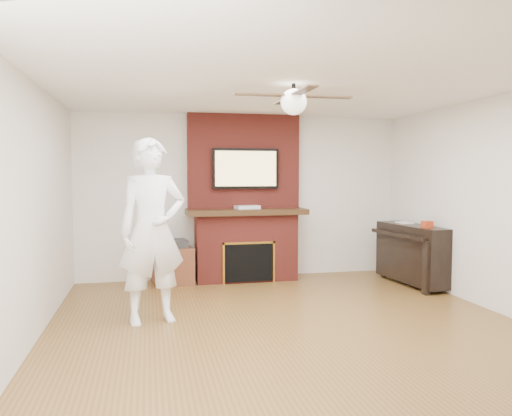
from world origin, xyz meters
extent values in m
cube|color=brown|center=(0.00, 0.00, -0.09)|extent=(5.36, 5.86, 0.18)
cube|color=white|center=(0.00, 0.00, 2.59)|extent=(5.36, 5.86, 0.18)
cube|color=silver|center=(0.00, 2.84, 1.25)|extent=(5.36, 0.18, 2.50)
cube|color=silver|center=(0.00, -2.84, 1.25)|extent=(5.36, 0.18, 2.50)
cube|color=silver|center=(-2.59, 0.00, 1.25)|extent=(0.18, 5.86, 2.50)
cube|color=maroon|center=(0.00, 2.50, 0.50)|extent=(1.50, 0.50, 1.00)
cube|color=black|center=(0.00, 2.47, 1.04)|extent=(1.78, 0.64, 0.08)
cube|color=maroon|center=(0.00, 2.65, 1.79)|extent=(1.70, 0.20, 1.42)
cube|color=black|center=(0.00, 2.25, 0.31)|extent=(0.70, 0.06, 0.55)
cube|color=#BF8C2D|center=(0.00, 2.24, 0.60)|extent=(0.78, 0.02, 0.03)
cube|color=#BF8C2D|center=(-0.38, 2.24, 0.31)|extent=(0.03, 0.02, 0.61)
cube|color=#BF8C2D|center=(0.38, 2.24, 0.31)|extent=(0.03, 0.02, 0.61)
cube|color=black|center=(0.00, 2.50, 1.68)|extent=(1.00, 0.07, 0.60)
cube|color=#F2CE80|center=(0.00, 2.47, 1.68)|extent=(0.92, 0.01, 0.52)
cylinder|color=black|center=(0.00, 0.00, 2.43)|extent=(0.04, 0.04, 0.14)
sphere|color=white|center=(0.00, 0.00, 2.32)|extent=(0.26, 0.26, 0.26)
cube|color=black|center=(0.33, 0.00, 2.38)|extent=(0.55, 0.11, 0.01)
cube|color=black|center=(0.00, 0.33, 2.38)|extent=(0.11, 0.55, 0.01)
cube|color=black|center=(-0.33, 0.00, 2.38)|extent=(0.55, 0.11, 0.01)
cube|color=black|center=(0.00, -0.33, 2.38)|extent=(0.11, 0.55, 0.01)
imported|color=white|center=(-1.39, 0.60, 0.99)|extent=(0.83, 0.66, 1.99)
cube|color=#5C2D1A|center=(-1.10, 2.48, 0.27)|extent=(0.63, 0.63, 0.53)
cube|color=#2A2A2D|center=(-1.10, 2.48, 0.59)|extent=(0.47, 0.40, 0.11)
cube|color=black|center=(2.30, 1.66, 0.46)|extent=(0.52, 1.36, 0.82)
cube|color=black|center=(2.15, 1.06, 0.36)|extent=(0.06, 0.10, 0.72)
cube|color=black|center=(2.15, 2.25, 0.36)|extent=(0.06, 0.10, 0.72)
cube|color=black|center=(2.07, 1.66, 0.74)|extent=(0.27, 1.23, 0.05)
cube|color=silver|center=(2.30, 1.91, 0.88)|extent=(0.18, 0.26, 0.01)
cube|color=#B63516|center=(2.30, 1.30, 0.91)|extent=(0.12, 0.12, 0.09)
cube|color=silver|center=(0.01, 2.45, 1.11)|extent=(0.39, 0.27, 0.05)
cylinder|color=red|center=(-0.12, 2.32, 0.06)|extent=(0.07, 0.07, 0.12)
cylinder|color=#5A8736|center=(0.00, 2.31, 0.05)|extent=(0.07, 0.07, 0.10)
cylinder|color=#FBDCC8|center=(0.18, 2.31, 0.06)|extent=(0.09, 0.09, 0.12)
cylinder|color=#3A57AE|center=(0.21, 2.37, 0.04)|extent=(0.06, 0.06, 0.08)
cylinder|color=#4738AA|center=(0.08, 2.37, 0.04)|extent=(0.06, 0.06, 0.08)
camera|label=1|loc=(-1.43, -4.83, 1.61)|focal=35.00mm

